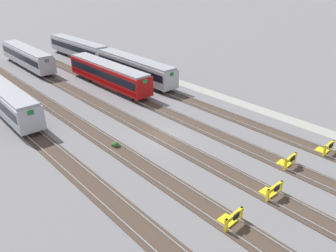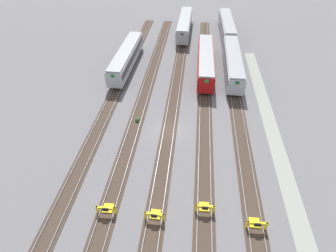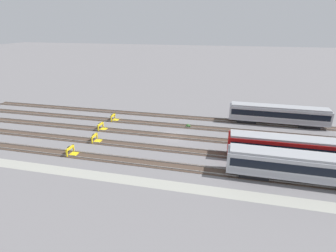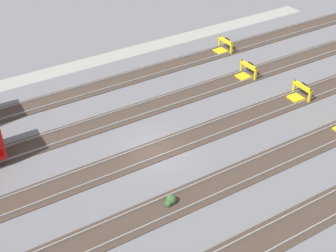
% 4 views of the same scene
% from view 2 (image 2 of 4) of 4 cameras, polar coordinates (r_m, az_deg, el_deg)
% --- Properties ---
extents(ground_plane, '(400.00, 400.00, 0.00)m').
position_cam_2_polar(ground_plane, '(37.04, 0.17, -1.07)').
color(ground_plane, slate).
extents(service_walkway, '(54.00, 2.00, 0.01)m').
position_cam_2_polar(service_walkway, '(38.73, 22.15, -2.52)').
color(service_walkway, '#9E9E93').
rests_on(service_walkway, ground).
extents(rail_track_nearest, '(90.00, 2.23, 0.21)m').
position_cam_2_polar(rail_track_nearest, '(37.59, 15.59, -2.07)').
color(rail_track_nearest, '#47382D').
rests_on(rail_track_nearest, ground).
extents(rail_track_near_inner, '(90.00, 2.23, 0.21)m').
position_cam_2_polar(rail_track_near_inner, '(36.96, 7.94, -1.57)').
color(rail_track_near_inner, '#47382D').
rests_on(rail_track_near_inner, ground).
extents(rail_track_middle, '(90.00, 2.24, 0.21)m').
position_cam_2_polar(rail_track_middle, '(37.01, 0.17, -1.02)').
color(rail_track_middle, '#47382D').
rests_on(rail_track_middle, ground).
extents(rail_track_far_inner, '(90.00, 2.23, 0.21)m').
position_cam_2_polar(rail_track_far_inner, '(37.73, -7.43, -0.47)').
color(rail_track_far_inner, '#47382D').
rests_on(rail_track_far_inner, ground).
extents(rail_track_farthest, '(90.00, 2.23, 0.21)m').
position_cam_2_polar(rail_track_farthest, '(39.09, -14.63, 0.06)').
color(rail_track_farthest, '#47382D').
rests_on(rail_track_farthest, ground).
extents(subway_car_front_row_leftmost, '(18.02, 2.95, 3.70)m').
position_cam_2_polar(subway_car_front_row_leftmost, '(50.94, 8.16, 13.80)').
color(subway_car_front_row_leftmost, '#A80F0F').
rests_on(subway_car_front_row_leftmost, ground).
extents(subway_car_front_row_left_inner, '(18.03, 3.01, 3.70)m').
position_cam_2_polar(subway_car_front_row_left_inner, '(68.43, 3.64, 21.15)').
color(subway_car_front_row_left_inner, '#ADAFB7').
rests_on(subway_car_front_row_left_inner, ground).
extents(subway_car_front_row_centre, '(18.06, 3.22, 3.70)m').
position_cam_2_polar(subway_car_front_row_centre, '(68.65, 12.66, 20.39)').
color(subway_car_front_row_centre, '#ADAFB7').
rests_on(subway_car_front_row_centre, ground).
extents(subway_car_front_row_right_inner, '(18.04, 3.07, 3.70)m').
position_cam_2_polar(subway_car_front_row_right_inner, '(51.40, 13.88, 13.28)').
color(subway_car_front_row_right_inner, '#ADAFB7').
rests_on(subway_car_front_row_right_inner, ground).
extents(subway_car_front_row_rightmost, '(18.04, 3.13, 3.70)m').
position_cam_2_polar(subway_car_front_row_rightmost, '(52.51, -9.00, 14.56)').
color(subway_car_front_row_rightmost, '#ADAFB7').
rests_on(subway_car_front_row_rightmost, ground).
extents(bumper_stop_nearest_track, '(1.35, 2.00, 1.22)m').
position_cam_2_polar(bumper_stop_nearest_track, '(28.83, 18.57, -19.48)').
color(bumper_stop_nearest_track, yellow).
rests_on(bumper_stop_nearest_track, ground).
extents(bumper_stop_near_inner_track, '(1.37, 2.01, 1.22)m').
position_cam_2_polar(bumper_stop_near_inner_track, '(28.69, 7.97, -17.10)').
color(bumper_stop_near_inner_track, yellow).
rests_on(bumper_stop_near_inner_track, ground).
extents(bumper_stop_middle_track, '(1.37, 2.01, 1.22)m').
position_cam_2_polar(bumper_stop_middle_track, '(28.00, -2.87, -18.76)').
color(bumper_stop_middle_track, yellow).
rests_on(bumper_stop_middle_track, ground).
extents(bumper_stop_far_inner_track, '(1.37, 2.01, 1.22)m').
position_cam_2_polar(bumper_stop_far_inner_track, '(29.04, -13.16, -17.12)').
color(bumper_stop_far_inner_track, yellow).
rests_on(bumper_stop_far_inner_track, ground).
extents(weed_clump, '(0.92, 0.70, 0.64)m').
position_cam_2_polar(weed_clump, '(38.81, -6.65, 1.34)').
color(weed_clump, '#38602D').
rests_on(weed_clump, ground).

